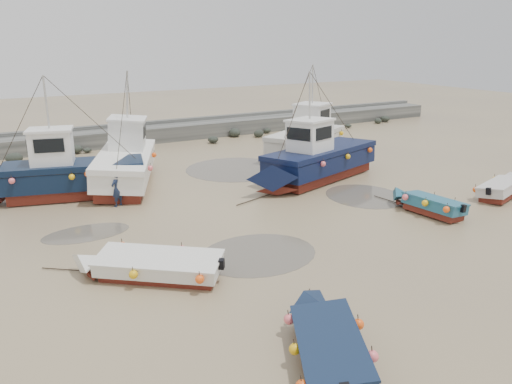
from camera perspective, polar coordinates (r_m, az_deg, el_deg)
ground at (r=21.35m, az=4.01°, el=-4.82°), size 120.00×120.00×0.00m
seawall at (r=40.68m, az=-13.22°, el=6.36°), size 60.00×4.92×1.50m
puddle_a at (r=19.42m, az=0.21°, el=-7.09°), size 4.69×4.69×0.01m
puddle_b at (r=26.92m, az=12.33°, el=-0.44°), size 3.94×3.94×0.01m
puddle_c at (r=22.57m, az=-18.83°, el=-4.49°), size 3.67×3.67×0.01m
puddle_d at (r=31.77m, az=-2.35°, el=2.66°), size 6.36×6.36×0.01m
dinghy_0 at (r=17.83m, az=-12.11°, el=-7.93°), size 5.73×4.72×1.43m
dinghy_1 at (r=13.57m, az=8.47°, el=-16.29°), size 3.40×5.52×1.43m
dinghy_2 at (r=24.95m, az=18.95°, el=-1.05°), size 2.01×5.06×1.43m
dinghy_3 at (r=29.28m, az=26.57°, el=0.64°), size 5.66×2.53×1.43m
cabin_boat_0 at (r=27.55m, az=-21.37°, el=2.05°), size 10.08×4.42×6.22m
cabin_boat_1 at (r=29.63m, az=-14.73°, el=3.61°), size 5.99×10.97×6.22m
cabin_boat_2 at (r=28.96m, az=6.76°, el=3.78°), size 10.76×5.26×6.22m
cabin_boat_3 at (r=35.26m, az=6.20°, el=6.27°), size 9.38×6.26×6.22m
person at (r=25.67m, az=-15.47°, el=-1.57°), size 0.77×0.71×1.76m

